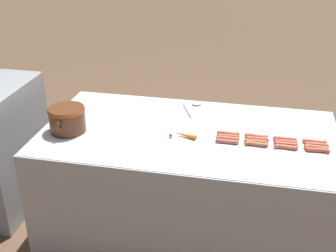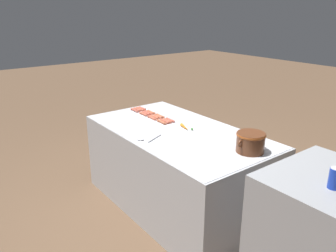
% 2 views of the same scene
% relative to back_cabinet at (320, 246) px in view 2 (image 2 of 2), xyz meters
% --- Properties ---
extents(ground_plane, '(20.00, 20.00, 0.00)m').
position_rel_back_cabinet_xyz_m(ground_plane, '(-0.06, -1.57, -0.50)').
color(ground_plane, brown).
extents(griddle_counter, '(1.05, 1.94, 0.84)m').
position_rel_back_cabinet_xyz_m(griddle_counter, '(-0.06, -1.57, -0.08)').
color(griddle_counter, '#ADAFB5').
rests_on(griddle_counter, ground_plane).
extents(back_cabinet, '(0.78, 0.67, 1.00)m').
position_rel_back_cabinet_xyz_m(back_cabinet, '(0.00, 0.00, 0.00)').
color(back_cabinet, '#939599').
rests_on(back_cabinet, ground_plane).
extents(hot_dog_0, '(0.04, 0.15, 0.03)m').
position_rel_back_cabinet_xyz_m(hot_dog_0, '(-0.17, -2.38, 0.35)').
color(hot_dog_0, '#BA4F3D').
rests_on(hot_dog_0, griddle_counter).
extents(hot_dog_1, '(0.04, 0.15, 0.03)m').
position_rel_back_cabinet_xyz_m(hot_dog_1, '(-0.17, -2.19, 0.35)').
color(hot_dog_1, '#B35C3D').
rests_on(hot_dog_1, griddle_counter).
extents(hot_dog_2, '(0.03, 0.15, 0.03)m').
position_rel_back_cabinet_xyz_m(hot_dog_2, '(-0.17, -2.02, 0.35)').
color(hot_dog_2, '#B15D3E').
rests_on(hot_dog_2, griddle_counter).
extents(hot_dog_3, '(0.03, 0.15, 0.03)m').
position_rel_back_cabinet_xyz_m(hot_dog_3, '(-0.17, -1.84, 0.35)').
color(hot_dog_3, '#B15546').
rests_on(hot_dog_3, griddle_counter).
extents(hot_dog_4, '(0.03, 0.15, 0.03)m').
position_rel_back_cabinet_xyz_m(hot_dog_4, '(-0.14, -2.37, 0.35)').
color(hot_dog_4, '#B75941').
rests_on(hot_dog_4, griddle_counter).
extents(hot_dog_5, '(0.03, 0.15, 0.03)m').
position_rel_back_cabinet_xyz_m(hot_dog_5, '(-0.13, -2.19, 0.35)').
color(hot_dog_5, '#BB523D').
rests_on(hot_dog_5, griddle_counter).
extents(hot_dog_6, '(0.03, 0.15, 0.03)m').
position_rel_back_cabinet_xyz_m(hot_dog_6, '(-0.14, -2.01, 0.35)').
color(hot_dog_6, '#BA5C41').
rests_on(hot_dog_6, griddle_counter).
extents(hot_dog_7, '(0.03, 0.15, 0.03)m').
position_rel_back_cabinet_xyz_m(hot_dog_7, '(-0.13, -1.84, 0.35)').
color(hot_dog_7, '#B45840').
rests_on(hot_dog_7, griddle_counter).
extents(hot_dog_8, '(0.03, 0.15, 0.03)m').
position_rel_back_cabinet_xyz_m(hot_dog_8, '(-0.10, -2.38, 0.35)').
color(hot_dog_8, '#B55540').
rests_on(hot_dog_8, griddle_counter).
extents(hot_dog_9, '(0.03, 0.15, 0.03)m').
position_rel_back_cabinet_xyz_m(hot_dog_9, '(-0.10, -2.19, 0.35)').
color(hot_dog_9, '#B75240').
rests_on(hot_dog_9, griddle_counter).
extents(hot_dog_10, '(0.03, 0.15, 0.03)m').
position_rel_back_cabinet_xyz_m(hot_dog_10, '(-0.10, -2.02, 0.35)').
color(hot_dog_10, '#BD593F').
rests_on(hot_dog_10, griddle_counter).
extents(hot_dog_11, '(0.03, 0.15, 0.03)m').
position_rel_back_cabinet_xyz_m(hot_dog_11, '(-0.10, -1.84, 0.35)').
color(hot_dog_11, '#B2533F').
rests_on(hot_dog_11, griddle_counter).
extents(hot_dog_12, '(0.03, 0.15, 0.03)m').
position_rel_back_cabinet_xyz_m(hot_dog_12, '(-0.06, -2.37, 0.35)').
color(hot_dog_12, '#B15442').
rests_on(hot_dog_12, griddle_counter).
extents(hot_dog_13, '(0.03, 0.15, 0.03)m').
position_rel_back_cabinet_xyz_m(hot_dog_13, '(-0.06, -2.19, 0.35)').
color(hot_dog_13, '#B9553E').
rests_on(hot_dog_13, griddle_counter).
extents(hot_dog_14, '(0.04, 0.15, 0.03)m').
position_rel_back_cabinet_xyz_m(hot_dog_14, '(-0.06, -2.01, 0.35)').
color(hot_dog_14, '#BD5941').
rests_on(hot_dog_14, griddle_counter).
extents(hot_dog_15, '(0.04, 0.15, 0.03)m').
position_rel_back_cabinet_xyz_m(hot_dog_15, '(-0.06, -1.83, 0.35)').
color(hot_dog_15, '#B15B3D').
rests_on(hot_dog_15, griddle_counter).
extents(bean_pot, '(0.30, 0.24, 0.17)m').
position_rel_back_cabinet_xyz_m(bean_pot, '(-0.21, -0.80, 0.43)').
color(bean_pot, '#562D19').
rests_on(bean_pot, griddle_counter).
extents(serving_spoon, '(0.26, 0.14, 0.02)m').
position_rel_back_cabinet_xyz_m(serving_spoon, '(0.33, -1.55, 0.34)').
color(serving_spoon, '#B7B7BC').
rests_on(serving_spoon, griddle_counter).
extents(carrot, '(0.08, 0.18, 0.03)m').
position_rel_back_cabinet_xyz_m(carrot, '(-0.15, -1.55, 0.35)').
color(carrot, orange).
rests_on(carrot, griddle_counter).
extents(soda_can, '(0.07, 0.07, 0.13)m').
position_rel_back_cabinet_xyz_m(soda_can, '(0.12, 0.07, 0.56)').
color(soda_can, '#1938B2').
rests_on(soda_can, back_cabinet).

